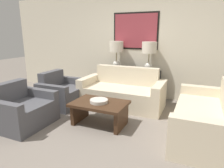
# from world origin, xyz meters

# --- Properties ---
(ground_plane) EXTENTS (20.00, 20.00, 0.00)m
(ground_plane) POSITION_xyz_m (0.00, 0.00, 0.00)
(ground_plane) COLOR slate
(back_wall) EXTENTS (7.81, 0.12, 2.65)m
(back_wall) POSITION_xyz_m (0.00, 2.48, 1.33)
(back_wall) COLOR beige
(back_wall) RESTS_ON ground_plane
(console_table) EXTENTS (1.43, 0.38, 0.73)m
(console_table) POSITION_xyz_m (0.00, 2.21, 0.37)
(console_table) COLOR black
(console_table) RESTS_ON ground_plane
(table_lamp_left) EXTENTS (0.36, 0.36, 0.71)m
(table_lamp_left) POSITION_xyz_m (-0.43, 2.21, 1.23)
(table_lamp_left) COLOR silver
(table_lamp_left) RESTS_ON console_table
(table_lamp_right) EXTENTS (0.36, 0.36, 0.71)m
(table_lamp_right) POSITION_xyz_m (0.43, 2.21, 1.23)
(table_lamp_right) COLOR silver
(table_lamp_right) RESTS_ON console_table
(couch_by_back_wall) EXTENTS (1.89, 0.89, 0.88)m
(couch_by_back_wall) POSITION_xyz_m (0.00, 1.54, 0.30)
(couch_by_back_wall) COLOR beige
(couch_by_back_wall) RESTS_ON ground_plane
(couch_by_side) EXTENTS (0.89, 1.89, 0.88)m
(couch_by_side) POSITION_xyz_m (1.76, 0.75, 0.30)
(couch_by_side) COLOR beige
(couch_by_side) RESTS_ON ground_plane
(coffee_table) EXTENTS (0.99, 0.68, 0.43)m
(coffee_table) POSITION_xyz_m (-0.02, 0.43, 0.30)
(coffee_table) COLOR #3D2616
(coffee_table) RESTS_ON ground_plane
(decorative_bowl) EXTENTS (0.32, 0.32, 0.06)m
(decorative_bowl) POSITION_xyz_m (-0.03, 0.42, 0.46)
(decorative_bowl) COLOR beige
(decorative_bowl) RESTS_ON coffee_table
(armchair_near_back_wall) EXTENTS (0.83, 0.97, 0.78)m
(armchair_near_back_wall) POSITION_xyz_m (-1.30, 1.02, 0.28)
(armchair_near_back_wall) COLOR #4C4C51
(armchair_near_back_wall) RESTS_ON ground_plane
(armchair_near_camera) EXTENTS (0.83, 0.97, 0.78)m
(armchair_near_camera) POSITION_xyz_m (-1.30, -0.15, 0.28)
(armchair_near_camera) COLOR #4C4C51
(armchair_near_camera) RESTS_ON ground_plane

